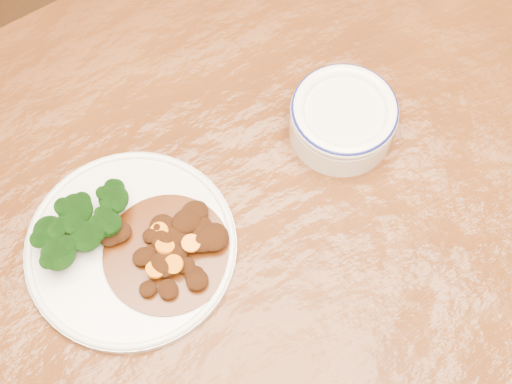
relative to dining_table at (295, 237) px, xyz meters
name	(u,v)px	position (x,y,z in m)	size (l,w,h in m)	color
ground	(279,349)	(0.00, 0.00, -0.67)	(4.00, 4.00, 0.00)	#452211
dining_table	(295,237)	(0.00, 0.00, 0.00)	(1.58, 1.04, 0.75)	#5D2D10
dinner_plate	(131,247)	(-0.20, 0.05, 0.09)	(0.25, 0.25, 0.02)	silver
broccoli_florets	(79,226)	(-0.24, 0.09, 0.12)	(0.12, 0.08, 0.04)	olive
mince_stew	(173,245)	(-0.15, 0.02, 0.10)	(0.15, 0.15, 0.03)	#491B07
dip_bowl	(343,118)	(0.10, 0.07, 0.11)	(0.13, 0.13, 0.06)	white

